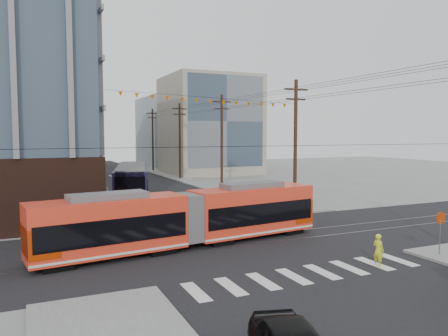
# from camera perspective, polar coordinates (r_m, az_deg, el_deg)

# --- Properties ---
(ground) EXTENTS (160.00, 160.00, 0.00)m
(ground) POSITION_cam_1_polar(r_m,az_deg,el_deg) (23.73, 6.66, -11.57)
(ground) COLOR slate
(bg_bldg_ne_near) EXTENTS (14.00, 14.00, 16.00)m
(bg_bldg_ne_near) POSITION_cam_1_polar(r_m,az_deg,el_deg) (73.04, -1.95, 5.59)
(bg_bldg_ne_near) COLOR gray
(bg_bldg_ne_near) RESTS_ON ground
(bg_bldg_nw_far) EXTENTS (16.00, 18.00, 20.00)m
(bg_bldg_nw_far) POSITION_cam_1_polar(r_m,az_deg,el_deg) (91.62, -25.83, 6.17)
(bg_bldg_nw_far) COLOR gray
(bg_bldg_nw_far) RESTS_ON ground
(bg_bldg_ne_far) EXTENTS (16.00, 16.00, 14.00)m
(bg_bldg_ne_far) POSITION_cam_1_polar(r_m,az_deg,el_deg) (92.46, -5.53, 4.71)
(bg_bldg_ne_far) COLOR #8C99A5
(bg_bldg_ne_far) RESTS_ON ground
(utility_pole_far) EXTENTS (0.30, 0.30, 11.00)m
(utility_pole_far) POSITION_cam_1_polar(r_m,az_deg,el_deg) (78.21, -9.29, 3.63)
(utility_pole_far) COLOR black
(utility_pole_far) RESTS_ON ground
(streetcar) EXTENTS (17.54, 4.74, 3.35)m
(streetcar) POSITION_cam_1_polar(r_m,az_deg,el_deg) (25.50, -4.81, -6.56)
(streetcar) COLOR red
(streetcar) RESTS_ON ground
(city_bus) EXTENTS (5.82, 13.27, 3.68)m
(city_bus) POSITION_cam_1_polar(r_m,az_deg,el_deg) (42.40, -11.93, -2.01)
(city_bus) COLOR #1B1735
(city_bus) RESTS_ON ground
(parked_car_silver) EXTENTS (2.30, 4.84, 1.53)m
(parked_car_silver) POSITION_cam_1_polar(r_m,az_deg,el_deg) (35.89, -13.60, -4.93)
(parked_car_silver) COLOR #A7ABAF
(parked_car_silver) RESTS_ON ground
(parked_car_white) EXTENTS (2.86, 5.25, 1.44)m
(parked_car_white) POSITION_cam_1_polar(r_m,az_deg,el_deg) (37.68, -14.48, -4.57)
(parked_car_white) COLOR silver
(parked_car_white) RESTS_ON ground
(parked_car_grey) EXTENTS (2.85, 5.23, 1.39)m
(parked_car_grey) POSITION_cam_1_polar(r_m,az_deg,el_deg) (45.59, -16.10, -3.09)
(parked_car_grey) COLOR slate
(parked_car_grey) RESTS_ON ground
(pedestrian) EXTENTS (0.47, 0.65, 1.65)m
(pedestrian) POSITION_cam_1_polar(r_m,az_deg,el_deg) (23.13, 19.51, -10.10)
(pedestrian) COLOR yellow
(pedestrian) RESTS_ON ground
(stop_sign) EXTENTS (0.72, 0.72, 2.29)m
(stop_sign) POSITION_cam_1_polar(r_m,az_deg,el_deg) (26.07, 26.36, -7.95)
(stop_sign) COLOR #A72700
(stop_sign) RESTS_ON ground
(jersey_barrier) EXTENTS (2.06, 3.67, 0.72)m
(jersey_barrier) POSITION_cam_1_polar(r_m,az_deg,el_deg) (37.26, 8.74, -5.14)
(jersey_barrier) COLOR gray
(jersey_barrier) RESTS_ON ground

